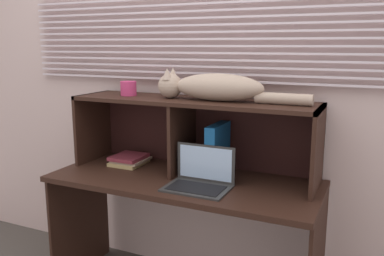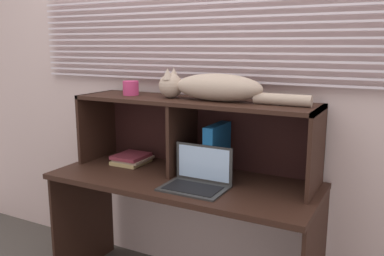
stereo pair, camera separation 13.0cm
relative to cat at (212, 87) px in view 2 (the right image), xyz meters
The scene contains 8 objects.
back_panel_with_blinds 0.26m from the cat, 118.56° to the left, with size 4.40×0.08×2.50m.
desk 0.66m from the cat, 136.50° to the right, with size 1.49×0.61×0.74m.
hutch_shelf_unit 0.24m from the cat, 165.42° to the left, with size 1.41×0.36×0.43m.
cat is the anchor object (origin of this frame).
laptop 0.50m from the cat, 85.89° to the right, with size 0.33×0.23×0.21m.
binder_upright 0.35m from the cat, ahead, with size 0.06×0.25×0.30m, color #135090.
book_stack 0.72m from the cat, behind, with size 0.20×0.21×0.06m.
small_basket 0.54m from the cat, behind, with size 0.10×0.10×0.08m, color #C93970.
Camera 2 is at (1.06, -1.69, 1.47)m, focal length 38.34 mm.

